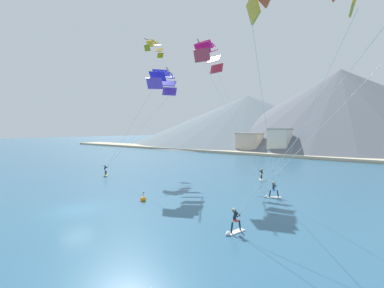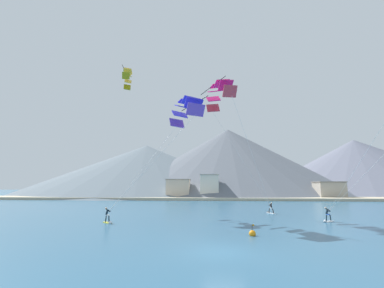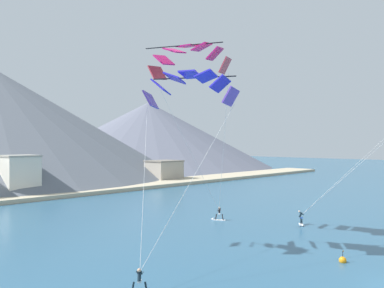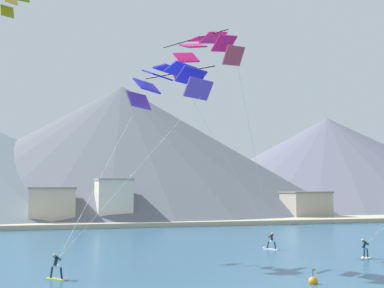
{
  "view_description": "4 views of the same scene",
  "coord_description": "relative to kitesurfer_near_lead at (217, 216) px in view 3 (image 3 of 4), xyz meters",
  "views": [
    {
      "loc": [
        21.03,
        -11.51,
        6.98
      ],
      "look_at": [
        -1.83,
        19.21,
        4.73
      ],
      "focal_mm": 24.0,
      "sensor_mm": 36.0,
      "label": 1
    },
    {
      "loc": [
        -0.62,
        -16.77,
        4.09
      ],
      "look_at": [
        -3.15,
        15.53,
        9.27
      ],
      "focal_mm": 24.0,
      "sensor_mm": 36.0,
      "label": 2
    },
    {
      "loc": [
        -25.61,
        -6.64,
        9.01
      ],
      "look_at": [
        -0.95,
        17.99,
        9.0
      ],
      "focal_mm": 35.0,
      "sensor_mm": 36.0,
      "label": 3
    },
    {
      "loc": [
        -13.78,
        -23.72,
        5.76
      ],
      "look_at": [
        -2.61,
        13.19,
        8.9
      ],
      "focal_mm": 50.0,
      "sensor_mm": 36.0,
      "label": 4
    }
  ],
  "objects": [
    {
      "name": "shore_building_promenade_mid",
      "position": [
        -9.17,
        36.51,
        3.14
      ],
      "size": [
        5.43,
        5.94,
        7.12
      ],
      "color": "silver",
      "rests_on": "ground"
    },
    {
      "name": "mountain_peak_east_shoulder",
      "position": [
        60.06,
        88.86,
        12.39
      ],
      "size": [
        97.24,
        97.24,
        25.64
      ],
      "color": "slate",
      "rests_on": "ground"
    },
    {
      "name": "kitesurfer_near_trail",
      "position": [
        4.43,
        -8.44,
        0.04
      ],
      "size": [
        1.63,
        1.36,
        1.68
      ],
      "color": "white",
      "rests_on": "ground"
    },
    {
      "name": "kitesurfer_mid_center",
      "position": [
        -19.67,
        -11.28,
        0.07
      ],
      "size": [
        1.53,
        1.5,
        1.73
      ],
      "color": "yellow",
      "rests_on": "ground"
    },
    {
      "name": "race_marker_buoy",
      "position": [
        -5.15,
        -17.09,
        -0.28
      ],
      "size": [
        0.56,
        0.56,
        1.02
      ],
      "color": "orange",
      "rests_on": "ground"
    },
    {
      "name": "parafoil_kite_mid_center",
      "position": [
        -11.62,
        -7.11,
        13.41
      ],
      "size": [
        10.98,
        7.94,
        13.66
      ],
      "color": "#683EB9"
    },
    {
      "name": "shore_building_quay_east",
      "position": [
        25.43,
        39.17,
        2.11
      ],
      "size": [
        7.49,
        6.58,
        5.06
      ],
      "color": "#A89E8E",
      "rests_on": "ground"
    },
    {
      "name": "shoreline_strip",
      "position": [
        -7.73,
        34.21,
        -0.08
      ],
      "size": [
        180.0,
        10.0,
        0.7
      ],
      "primitive_type": "cube",
      "color": "#BCAD8E",
      "rests_on": "ground"
    },
    {
      "name": "parafoil_kite_near_lead",
      "position": [
        -7.18,
        -2.43,
        17.27
      ],
      "size": [
        10.0,
        8.84,
        17.79
      ],
      "color": "#C43645"
    },
    {
      "name": "kitesurfer_near_lead",
      "position": [
        0.0,
        0.0,
        0.0
      ],
      "size": [
        1.21,
        1.71,
        1.64
      ],
      "color": "white",
      "rests_on": "ground"
    }
  ]
}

